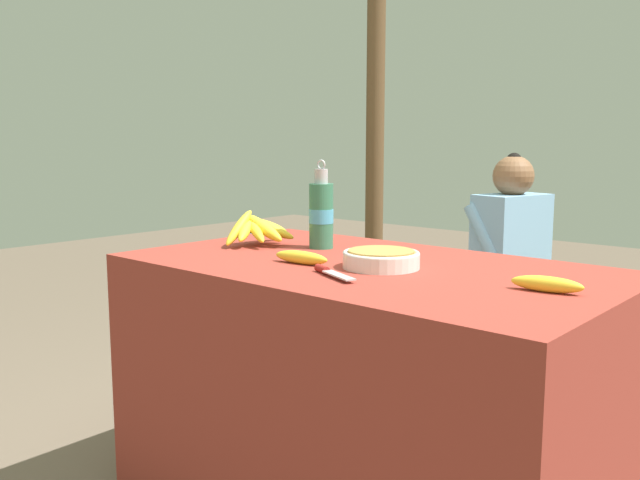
# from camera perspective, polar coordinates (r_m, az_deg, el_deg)

# --- Properties ---
(market_counter) EXTENTS (1.39, 0.81, 0.78)m
(market_counter) POSITION_cam_1_polar(r_m,az_deg,el_deg) (2.03, 3.87, -12.94)
(market_counter) COLOR maroon
(market_counter) RESTS_ON ground_plane
(banana_bunch_ripe) EXTENTS (0.18, 0.28, 0.13)m
(banana_bunch_ripe) POSITION_cam_1_polar(r_m,az_deg,el_deg) (2.25, -5.22, 1.03)
(banana_bunch_ripe) COLOR #4C381E
(banana_bunch_ripe) RESTS_ON market_counter
(serving_bowl) EXTENTS (0.21, 0.21, 0.05)m
(serving_bowl) POSITION_cam_1_polar(r_m,az_deg,el_deg) (1.86, 5.17, -1.52)
(serving_bowl) COLOR white
(serving_bowl) RESTS_ON market_counter
(water_bottle) EXTENTS (0.08, 0.08, 0.29)m
(water_bottle) POSITION_cam_1_polar(r_m,az_deg,el_deg) (2.18, 0.10, 2.22)
(water_bottle) COLOR #337556
(water_bottle) RESTS_ON market_counter
(loose_banana_front) EXTENTS (0.18, 0.05, 0.04)m
(loose_banana_front) POSITION_cam_1_polar(r_m,az_deg,el_deg) (1.91, -1.60, -1.48)
(loose_banana_front) COLOR yellow
(loose_banana_front) RESTS_ON market_counter
(loose_banana_side) EXTENTS (0.17, 0.06, 0.04)m
(loose_banana_side) POSITION_cam_1_polar(r_m,az_deg,el_deg) (1.64, 18.56, -3.54)
(loose_banana_side) COLOR yellow
(loose_banana_side) RESTS_ON market_counter
(knife) EXTENTS (0.18, 0.09, 0.02)m
(knife) POSITION_cam_1_polar(r_m,az_deg,el_deg) (1.75, 0.72, -2.67)
(knife) COLOR #BCBCC1
(knife) RESTS_ON market_counter
(wooden_bench) EXTENTS (1.76, 0.32, 0.42)m
(wooden_bench) POSITION_cam_1_polar(r_m,az_deg,el_deg) (3.31, 16.17, -5.51)
(wooden_bench) COLOR brown
(wooden_bench) RESTS_ON ground_plane
(seated_vendor) EXTENTS (0.45, 0.42, 1.08)m
(seated_vendor) POSITION_cam_1_polar(r_m,az_deg,el_deg) (3.27, 15.10, -0.91)
(seated_vendor) COLOR #473828
(seated_vendor) RESTS_ON ground_plane
(banana_bunch_green) EXTENTS (0.15, 0.25, 0.12)m
(banana_bunch_green) POSITION_cam_1_polar(r_m,az_deg,el_deg) (3.11, 24.82, -4.59)
(banana_bunch_green) COLOR #4C381E
(banana_bunch_green) RESTS_ON wooden_bench
(support_post_near) EXTENTS (0.11, 0.11, 2.22)m
(support_post_near) POSITION_cam_1_polar(r_m,az_deg,el_deg) (4.09, 4.65, 8.07)
(support_post_near) COLOR brown
(support_post_near) RESTS_ON ground_plane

